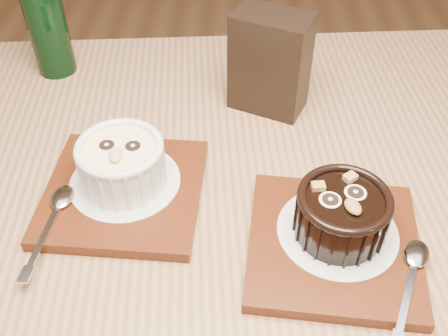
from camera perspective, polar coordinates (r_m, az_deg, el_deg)
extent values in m
cube|color=brown|center=(0.62, -2.65, -6.30)|extent=(1.27, 0.90, 0.04)
cube|color=#52210D|center=(0.63, -10.86, -2.57)|extent=(0.19, 0.19, 0.01)
cylinder|color=silver|center=(0.63, -10.70, -1.43)|extent=(0.13, 0.13, 0.00)
cylinder|color=white|center=(0.61, -11.01, 0.28)|extent=(0.10, 0.10, 0.05)
cylinder|color=#FFE69B|center=(0.60, -11.32, 1.94)|extent=(0.08, 0.08, 0.00)
torus|color=white|center=(0.59, -11.36, 2.19)|extent=(0.10, 0.10, 0.01)
cylinder|color=black|center=(0.60, -12.66, 2.47)|extent=(0.02, 0.02, 0.00)
cylinder|color=black|center=(0.59, -9.89, 2.39)|extent=(0.02, 0.02, 0.00)
ellipsoid|color=tan|center=(0.58, -11.68, 1.40)|extent=(0.02, 0.02, 0.01)
cube|color=#52210D|center=(0.58, 11.79, -8.19)|extent=(0.20, 0.20, 0.01)
cylinder|color=silver|center=(0.58, 12.24, -6.75)|extent=(0.13, 0.13, 0.00)
cylinder|color=black|center=(0.56, 12.62, -5.10)|extent=(0.09, 0.09, 0.05)
cylinder|color=black|center=(0.54, 13.00, -3.48)|extent=(0.08, 0.08, 0.00)
torus|color=black|center=(0.54, 13.06, -3.23)|extent=(0.10, 0.10, 0.01)
cylinder|color=black|center=(0.54, 11.50, -3.37)|extent=(0.02, 0.02, 0.00)
cylinder|color=black|center=(0.55, 14.13, -2.56)|extent=(0.02, 0.02, 0.00)
ellipsoid|color=brown|center=(0.53, 13.87, -4.11)|extent=(0.02, 0.03, 0.01)
cube|color=#986532|center=(0.55, 10.22, -1.97)|extent=(0.01, 0.01, 0.01)
cube|color=#986532|center=(0.56, 13.57, -0.99)|extent=(0.02, 0.02, 0.01)
cube|color=black|center=(0.72, 5.03, 11.35)|extent=(0.12, 0.09, 0.14)
cylinder|color=black|center=(0.83, -18.71, 14.56)|extent=(0.06, 0.06, 0.15)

